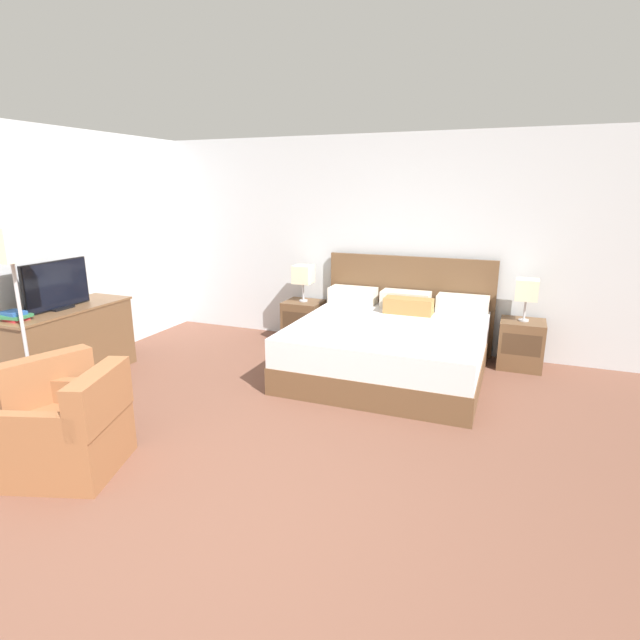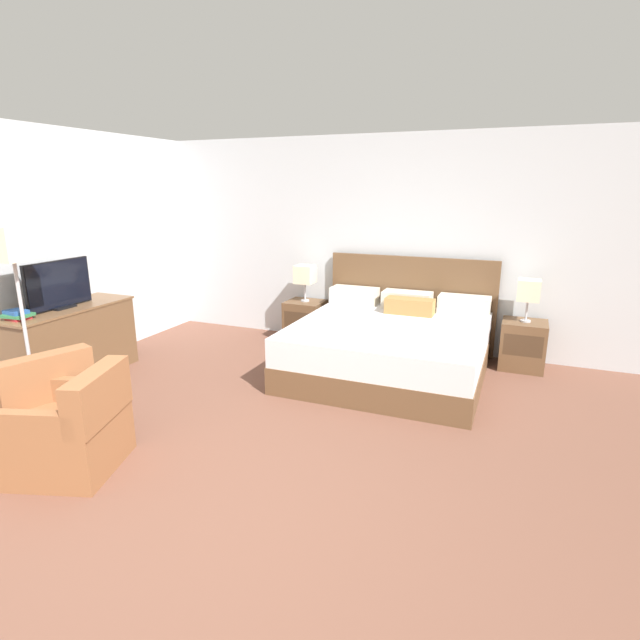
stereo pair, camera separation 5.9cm
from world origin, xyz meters
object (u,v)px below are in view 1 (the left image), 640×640
Objects in this scene: armchair_by_window at (39,406)px; dresser at (67,343)px; book_small_top at (14,313)px; book_blue_cover at (16,316)px; armchair_companion at (73,434)px; table_lamp_right at (527,290)px; bed at (390,345)px; book_red_cover at (16,319)px; nightstand_right at (521,344)px; floor_lamp at (11,257)px; tv at (57,286)px; nightstand_left at (304,321)px; table_lamp_left at (303,275)px.

dresser is at bearing 128.66° from armchair_by_window.
book_small_top is 0.24× the size of armchair_by_window.
book_blue_cover reaches higher than armchair_companion.
table_lamp_right is at bearing 49.56° from armchair_companion.
dresser is (-3.11, -1.44, 0.08)m from bed.
table_lamp_right is 5.18m from book_red_cover.
armchair_by_window is (-3.59, -3.21, -0.61)m from table_lamp_right.
nightstand_right is at bearing 49.54° from armchair_companion.
floor_lamp is (0.29, -0.16, 0.62)m from book_red_cover.
tv is at bearing 139.18° from armchair_companion.
nightstand_left is at bearing 74.04° from armchair_by_window.
table_lamp_left reaches higher than dresser.
bed is 3.70m from book_red_cover.
book_small_top is (-4.45, -2.67, -0.04)m from table_lamp_right.
floor_lamp is at bearing -65.63° from tv.
floor_lamp is at bearing -29.46° from book_red_cover.
table_lamp_left is at bearing 62.50° from floor_lamp.
book_small_top is (-0.01, -0.53, 0.45)m from dresser.
table_lamp_left is 0.28× the size of floor_lamp.
nightstand_left is 1.16× the size of table_lamp_right.
dresser is at bearing -155.14° from bed.
book_red_cover is at bearing -148.92° from nightstand_right.
bed reaches higher than book_small_top.
book_small_top is at bearing 180.00° from book_blue_cover.
bed is 2.36× the size of armchair_companion.
book_small_top is at bearing -123.70° from table_lamp_left.
nightstand_right is 2.65× the size of book_small_top.
table_lamp_left is at bearing 180.00° from table_lamp_right.
book_red_cover reaches higher than dresser.
bed is 4.35× the size of table_lamp_left.
tv is (0.00, -0.04, 0.61)m from dresser.
nightstand_left is at bearing -90.00° from table_lamp_left.
book_red_cover is at bearing -123.44° from nightstand_left.
armchair_companion is at bearing -130.46° from nightstand_right.
armchair_companion is (1.49, -1.32, -0.12)m from dresser.
book_small_top reaches higher than armchair_companion.
book_small_top is (-0.02, 0.00, 0.06)m from book_red_cover.
floor_lamp is at bearing -66.64° from dresser.
bed is 1.23× the size of floor_lamp.
book_small_top is (-0.01, -0.49, -0.17)m from tv.
table_lamp_right is 0.62× the size of tv.
floor_lamp is (-4.14, -2.84, 0.52)m from table_lamp_right.
book_small_top reaches higher than dresser.
armchair_companion is at bearing -94.72° from nightstand_left.
book_blue_cover is at bearing -123.48° from nightstand_left.
armchair_by_window is 0.68m from armchair_companion.
armchair_by_window is at bearing -32.57° from book_blue_cover.
nightstand_right is at bearing -0.03° from table_lamp_left.
table_lamp_right is 0.54× the size of armchair_by_window.
dresser is 1.99m from armchair_companion.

